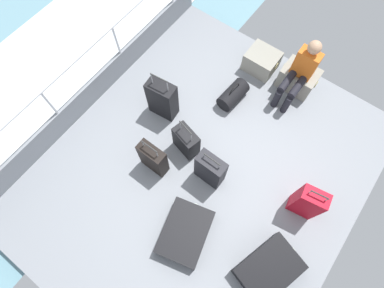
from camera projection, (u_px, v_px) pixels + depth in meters
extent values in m
cube|color=gray|center=(203.00, 170.00, 4.64)|extent=(4.40, 5.20, 0.06)
cube|color=gray|center=(95.00, 89.00, 4.91)|extent=(0.06, 5.20, 0.45)
cylinder|color=silver|center=(56.00, 111.00, 4.44)|extent=(0.04, 0.04, 1.00)
cylinder|color=silver|center=(120.00, 50.00, 4.87)|extent=(0.04, 0.04, 1.00)
cylinder|color=silver|center=(78.00, 58.00, 4.19)|extent=(0.04, 4.16, 0.04)
cube|color=white|center=(49.00, 68.00, 5.76)|extent=(2.40, 7.28, 0.01)
cube|color=gray|center=(262.00, 61.00, 5.18)|extent=(0.52, 0.46, 0.35)
torus|color=tan|center=(249.00, 51.00, 5.18)|extent=(0.02, 0.12, 0.12)
torus|color=tan|center=(276.00, 66.00, 5.05)|extent=(0.02, 0.12, 0.12)
cube|color=gray|center=(298.00, 78.00, 5.02)|extent=(0.58, 0.43, 0.39)
torus|color=tan|center=(284.00, 66.00, 5.02)|extent=(0.02, 0.12, 0.12)
torus|color=tan|center=(316.00, 85.00, 4.88)|extent=(0.02, 0.12, 0.12)
cube|color=orange|center=(306.00, 64.00, 4.60)|extent=(0.34, 0.20, 0.48)
sphere|color=tan|center=(315.00, 47.00, 4.27)|extent=(0.20, 0.20, 0.20)
cylinder|color=black|center=(297.00, 87.00, 4.67)|extent=(0.12, 0.40, 0.12)
cylinder|color=black|center=(286.00, 104.00, 4.83)|extent=(0.11, 0.11, 0.39)
cylinder|color=black|center=(287.00, 82.00, 4.72)|extent=(0.12, 0.40, 0.12)
cylinder|color=black|center=(277.00, 98.00, 4.87)|extent=(0.11, 0.11, 0.39)
cube|color=black|center=(162.00, 99.00, 4.68)|extent=(0.46, 0.29, 0.72)
cylinder|color=#A5A8AD|center=(152.00, 78.00, 4.28)|extent=(0.02, 0.02, 0.20)
cylinder|color=#A5A8AD|center=(167.00, 86.00, 4.23)|extent=(0.02, 0.02, 0.20)
cylinder|color=#2D2D2D|center=(159.00, 78.00, 4.16)|extent=(0.28, 0.05, 0.02)
cube|color=green|center=(166.00, 91.00, 4.67)|extent=(0.05, 0.01, 0.08)
cube|color=black|center=(185.00, 233.00, 4.14)|extent=(0.77, 0.91, 0.23)
cube|color=silver|center=(196.00, 204.00, 4.22)|extent=(0.05, 0.02, 0.08)
cube|color=#B70C1E|center=(307.00, 202.00, 4.07)|extent=(0.38, 0.27, 0.70)
cylinder|color=#A5A8AD|center=(310.00, 192.00, 3.72)|extent=(0.02, 0.02, 0.09)
cylinder|color=#A5A8AD|center=(327.00, 200.00, 3.68)|extent=(0.02, 0.02, 0.09)
cylinder|color=#2D2D2D|center=(320.00, 195.00, 3.66)|extent=(0.23, 0.06, 0.02)
cube|color=green|center=(314.00, 193.00, 3.98)|extent=(0.05, 0.01, 0.08)
cube|color=black|center=(153.00, 159.00, 4.35)|extent=(0.41, 0.19, 0.62)
cylinder|color=#A5A8AD|center=(143.00, 144.00, 4.02)|extent=(0.02, 0.02, 0.15)
cylinder|color=#A5A8AD|center=(157.00, 154.00, 3.97)|extent=(0.02, 0.02, 0.15)
cylinder|color=#2D2D2D|center=(149.00, 147.00, 3.93)|extent=(0.27, 0.02, 0.02)
cube|color=white|center=(156.00, 150.00, 4.23)|extent=(0.05, 0.01, 0.08)
cube|color=black|center=(186.00, 141.00, 4.52)|extent=(0.44, 0.31, 0.51)
cylinder|color=#A5A8AD|center=(180.00, 125.00, 4.23)|extent=(0.02, 0.02, 0.21)
cylinder|color=#A5A8AD|center=(191.00, 137.00, 4.15)|extent=(0.02, 0.02, 0.21)
cylinder|color=#2D2D2D|center=(186.00, 128.00, 4.09)|extent=(0.26, 0.08, 0.02)
cube|color=white|center=(192.00, 136.00, 4.52)|extent=(0.05, 0.02, 0.08)
cube|color=black|center=(269.00, 269.00, 3.94)|extent=(0.75, 0.92, 0.28)
cube|color=silver|center=(293.00, 249.00, 3.95)|extent=(0.05, 0.02, 0.08)
cube|color=black|center=(210.00, 170.00, 4.27)|extent=(0.42, 0.22, 0.66)
cylinder|color=#A5A8AD|center=(204.00, 155.00, 3.95)|extent=(0.02, 0.02, 0.09)
cylinder|color=#A5A8AD|center=(220.00, 166.00, 3.89)|extent=(0.02, 0.02, 0.09)
cylinder|color=#2D2D2D|center=(212.00, 159.00, 3.88)|extent=(0.27, 0.02, 0.02)
cube|color=white|center=(216.00, 159.00, 4.11)|extent=(0.05, 0.01, 0.08)
cylinder|color=black|center=(233.00, 95.00, 4.96)|extent=(0.32, 0.55, 0.28)
torus|color=black|center=(234.00, 90.00, 4.82)|extent=(0.04, 0.24, 0.24)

